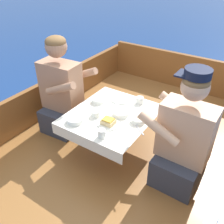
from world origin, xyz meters
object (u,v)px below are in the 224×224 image
coffee_cup_port (95,113)px  sandwich (108,121)px  person_starboard (183,141)px  person_port (62,94)px  coffee_cup_starboard (140,100)px  coffee_cup_center (102,133)px

coffee_cup_port → sandwich: bearing=-15.2°
sandwich → person_starboard: bearing=17.1°
person_port → sandwich: bearing=-20.3°
person_starboard → coffee_cup_starboard: 0.60m
coffee_cup_center → coffee_cup_port: bearing=136.0°
person_starboard → coffee_cup_center: 0.64m
sandwich → coffee_cup_center: (0.05, -0.16, 0.00)m
coffee_cup_starboard → coffee_cup_port: bearing=-118.4°
person_starboard → coffee_cup_starboard: bearing=-25.8°
sandwich → coffee_cup_port: 0.17m
person_starboard → person_port: bearing=-0.2°
coffee_cup_starboard → sandwich: bearing=-97.0°
coffee_cup_port → coffee_cup_center: (0.21, -0.21, 0.01)m
person_port → coffee_cup_starboard: 0.80m
person_port → coffee_cup_port: bearing=-20.7°
person_port → coffee_cup_starboard: person_port is taller
person_starboard → sandwich: (-0.59, -0.18, 0.07)m
person_port → coffee_cup_center: bearing=-29.9°
person_port → person_starboard: size_ratio=1.00×
sandwich → coffee_cup_starboard: bearing=83.0°
person_starboard → coffee_cup_port: bearing=11.3°
person_starboard → coffee_cup_center: bearing=33.5°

